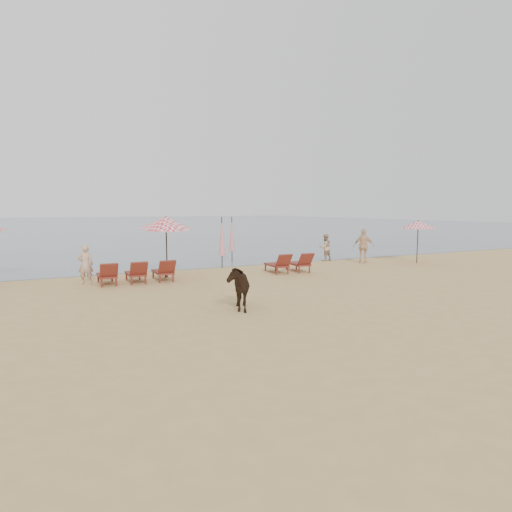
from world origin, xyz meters
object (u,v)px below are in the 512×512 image
at_px(cow, 237,287).
at_px(beachgoer_right_a, 325,247).
at_px(beachgoer_right_b, 364,246).
at_px(beachgoer_left, 85,264).
at_px(lounger_cluster_left, 137,272).
at_px(umbrella_closed_right, 222,237).
at_px(umbrella_open_right, 418,225).
at_px(umbrella_closed_left, 232,234).
at_px(lounger_cluster_right, 290,263).
at_px(umbrella_open_left_b, 166,223).

bearing_deg(cow, beachgoer_right_a, 61.09).
bearing_deg(beachgoer_right_b, beachgoer_left, 42.78).
distance_m(lounger_cluster_left, umbrella_closed_right, 5.47).
relative_size(umbrella_open_right, umbrella_closed_left, 0.93).
bearing_deg(lounger_cluster_right, cow, -129.31).
relative_size(umbrella_open_right, beachgoer_left, 1.49).
bearing_deg(umbrella_closed_right, lounger_cluster_right, -54.03).
xyz_separation_m(umbrella_open_right, beachgoer_right_a, (-3.82, 3.03, -1.30)).
relative_size(lounger_cluster_right, umbrella_open_left_b, 0.69).
distance_m(umbrella_closed_left, cow, 11.18).
bearing_deg(beachgoer_right_a, umbrella_open_right, 139.04).
height_order(umbrella_open_right, beachgoer_right_b, umbrella_open_right).
relative_size(lounger_cluster_left, cow, 1.81).
relative_size(lounger_cluster_right, umbrella_open_right, 0.81).
bearing_deg(cow, beachgoer_left, 137.49).
bearing_deg(cow, umbrella_closed_right, 89.30).
relative_size(lounger_cluster_right, beachgoer_left, 1.21).
xyz_separation_m(beachgoer_left, beachgoer_right_a, (12.68, 2.00, -0.01)).
height_order(lounger_cluster_right, umbrella_open_right, umbrella_open_right).
xyz_separation_m(umbrella_closed_left, cow, (-4.27, -10.30, -0.86)).
height_order(umbrella_open_right, umbrella_closed_right, umbrella_closed_right).
bearing_deg(umbrella_open_left_b, umbrella_closed_right, 27.32).
bearing_deg(lounger_cluster_left, umbrella_open_left_b, 33.79).
distance_m(lounger_cluster_left, lounger_cluster_right, 6.80).
bearing_deg(umbrella_closed_right, beachgoer_right_b, -13.03).
height_order(lounger_cluster_left, lounger_cluster_right, lounger_cluster_right).
height_order(lounger_cluster_right, beachgoer_right_b, beachgoer_right_b).
xyz_separation_m(umbrella_open_left_b, umbrella_closed_left, (4.57, 3.61, -0.81)).
bearing_deg(umbrella_closed_left, lounger_cluster_left, -142.89).
bearing_deg(lounger_cluster_right, umbrella_open_right, 2.96).
bearing_deg(lounger_cluster_right, umbrella_closed_left, 102.40).
bearing_deg(beachgoer_left, beachgoer_right_b, -173.49).
xyz_separation_m(lounger_cluster_right, beachgoer_right_b, (5.33, 1.20, 0.48)).
xyz_separation_m(lounger_cluster_left, beachgoer_right_a, (10.88, 2.67, 0.33)).
bearing_deg(beachgoer_right_b, umbrella_closed_left, 10.85).
xyz_separation_m(lounger_cluster_left, umbrella_closed_left, (6.03, 4.56, 1.09)).
distance_m(umbrella_open_right, umbrella_closed_right, 10.49).
bearing_deg(beachgoer_right_a, lounger_cluster_right, 33.41).
relative_size(beachgoer_right_a, beachgoer_right_b, 0.83).
relative_size(umbrella_open_right, cow, 1.46).
xyz_separation_m(umbrella_closed_right, beachgoer_left, (-6.46, -1.97, -0.77)).
xyz_separation_m(umbrella_open_right, cow, (-12.94, -5.37, -1.40)).
distance_m(umbrella_closed_left, beachgoer_left, 8.77).
distance_m(lounger_cluster_right, umbrella_open_left_b, 5.79).
xyz_separation_m(umbrella_open_left_b, umbrella_open_right, (13.24, -1.31, -0.27)).
distance_m(umbrella_closed_left, beachgoer_right_b, 7.13).
xyz_separation_m(cow, beachgoer_left, (-3.56, 6.41, 0.11)).
relative_size(lounger_cluster_right, beachgoer_right_a, 1.23).
relative_size(umbrella_open_left_b, umbrella_closed_right, 1.07).
distance_m(umbrella_open_right, beachgoer_right_a, 5.05).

